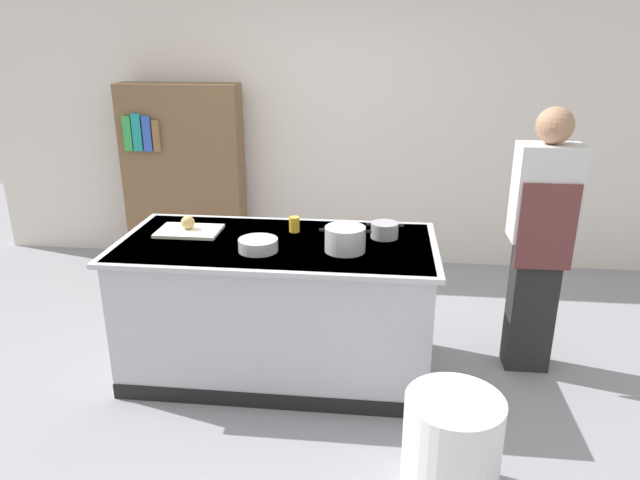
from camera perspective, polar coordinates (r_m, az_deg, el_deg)
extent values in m
plane|color=gray|center=(4.02, -3.95, -12.33)|extent=(10.00, 10.00, 0.00)
cube|color=silver|center=(5.52, -0.43, 13.16)|extent=(6.40, 0.12, 3.00)
cube|color=#B7BABF|center=(3.80, -4.11, -6.57)|extent=(1.90, 0.90, 0.90)
cube|color=#B7BABF|center=(3.63, -4.28, -0.39)|extent=(1.98, 0.98, 0.03)
cube|color=black|center=(3.62, -5.27, -15.44)|extent=(1.90, 0.01, 0.10)
cube|color=silver|center=(3.87, -12.67, 0.86)|extent=(0.40, 0.28, 0.02)
sphere|color=tan|center=(3.87, -12.80, 1.70)|extent=(0.09, 0.09, 0.09)
cylinder|color=#B7BABF|center=(3.44, 2.47, 0.09)|extent=(0.24, 0.24, 0.15)
cube|color=black|center=(3.43, 0.22, 1.00)|extent=(0.04, 0.02, 0.01)
cube|color=black|center=(3.42, 4.76, 0.83)|extent=(0.04, 0.02, 0.01)
cylinder|color=#99999E|center=(3.69, 6.32, 0.96)|extent=(0.17, 0.17, 0.10)
cube|color=black|center=(3.68, 4.76, 1.52)|extent=(0.04, 0.02, 0.01)
cube|color=black|center=(3.68, 7.92, 1.41)|extent=(0.04, 0.02, 0.01)
cylinder|color=#B7BABF|center=(3.47, -6.07, -0.48)|extent=(0.24, 0.24, 0.07)
cylinder|color=yellow|center=(3.78, -2.52, 1.54)|extent=(0.07, 0.07, 0.10)
cylinder|color=white|center=(2.99, 12.70, -19.25)|extent=(0.46, 0.46, 0.54)
cube|color=#252525|center=(4.07, 19.93, -5.93)|extent=(0.28, 0.20, 0.90)
cube|color=silver|center=(3.82, 21.22, 4.29)|extent=(0.38, 0.24, 0.60)
sphere|color=#A87A5B|center=(3.74, 22.00, 10.35)|extent=(0.22, 0.22, 0.22)
cube|color=brown|center=(3.75, 21.34, 1.14)|extent=(0.34, 0.02, 0.54)
cube|color=brown|center=(5.61, -13.12, 6.02)|extent=(1.10, 0.28, 1.70)
cube|color=green|center=(5.55, -18.29, 9.85)|extent=(0.07, 0.03, 0.31)
cube|color=teal|center=(5.51, -17.46, 10.00)|extent=(0.08, 0.03, 0.33)
cube|color=#3351B7|center=(5.48, -16.54, 9.93)|extent=(0.07, 0.03, 0.31)
cube|color=brown|center=(5.45, -15.70, 9.78)|extent=(0.06, 0.03, 0.28)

